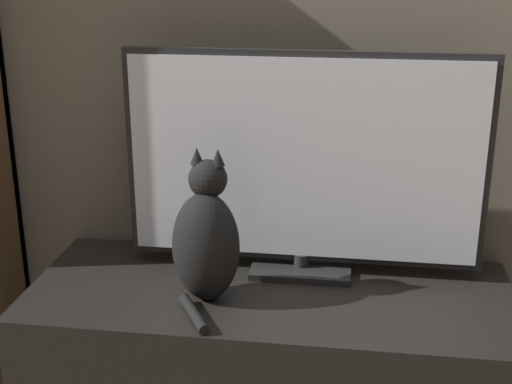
# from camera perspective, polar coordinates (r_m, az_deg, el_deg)

# --- Properties ---
(tv_stand) EXTENTS (1.35, 0.56, 0.48)m
(tv_stand) POSITION_cam_1_polar(r_m,az_deg,el_deg) (2.12, 1.07, -13.64)
(tv_stand) COLOR black
(tv_stand) RESTS_ON ground_plane
(tv) EXTENTS (1.02, 0.17, 0.64)m
(tv) POSITION_cam_1_polar(r_m,az_deg,el_deg) (2.00, 3.83, 2.15)
(tv) COLOR black
(tv) RESTS_ON tv_stand
(cat) EXTENTS (0.19, 0.29, 0.41)m
(cat) POSITION_cam_1_polar(r_m,az_deg,el_deg) (1.90, -3.98, -3.85)
(cat) COLOR black
(cat) RESTS_ON tv_stand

